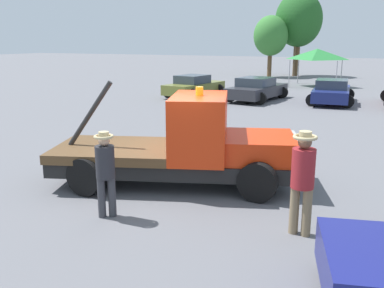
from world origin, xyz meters
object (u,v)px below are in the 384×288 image
at_px(person_at_hood, 105,167).
at_px(tree_center, 271,36).
at_px(parked_car_charcoal, 257,89).
at_px(parked_car_navy, 332,92).
at_px(parked_car_olive, 194,86).
at_px(tow_truck, 188,147).
at_px(person_near_truck, 303,175).
at_px(utility_pole, 297,18).
at_px(canopy_tent_green, 317,54).
at_px(traffic_cone, 179,140).
at_px(tree_left, 299,20).

relative_size(person_at_hood, tree_center, 0.31).
distance_m(parked_car_charcoal, parked_car_navy, 4.15).
relative_size(person_at_hood, parked_car_olive, 0.37).
distance_m(tow_truck, person_near_truck, 3.49).
bearing_deg(utility_pole, canopy_tent_green, -68.66).
xyz_separation_m(parked_car_olive, parked_car_charcoal, (4.01, 0.02, 0.00)).
bearing_deg(utility_pole, parked_car_olive, -97.88).
relative_size(tow_truck, traffic_cone, 11.30).
xyz_separation_m(parked_car_olive, canopy_tent_green, (5.92, 9.27, 1.75)).
bearing_deg(parked_car_charcoal, parked_car_navy, -74.50).
bearing_deg(person_near_truck, parked_car_navy, -170.49).
relative_size(person_near_truck, parked_car_navy, 0.40).
relative_size(parked_car_olive, tree_center, 0.84).
bearing_deg(tree_left, parked_car_charcoal, -85.71).
relative_size(tree_left, tree_center, 1.40).
bearing_deg(person_at_hood, tree_left, 147.88).
xyz_separation_m(parked_car_olive, tree_center, (0.62, 15.94, 3.14)).
relative_size(tow_truck, person_near_truck, 3.23).
xyz_separation_m(person_at_hood, utility_pole, (-3.55, 35.68, 4.41)).
height_order(tow_truck, parked_car_olive, tow_truck).
bearing_deg(utility_pole, person_at_hood, -84.32).
relative_size(person_near_truck, tree_left, 0.24).
height_order(tow_truck, utility_pole, utility_pole).
bearing_deg(tow_truck, person_at_hood, -122.92).
xyz_separation_m(traffic_cone, utility_pole, (-2.33, 29.98, 5.18)).
height_order(person_at_hood, utility_pole, utility_pole).
bearing_deg(utility_pole, parked_car_navy, -72.15).
distance_m(tree_left, traffic_cone, 30.78).
bearing_deg(person_near_truck, tow_truck, -115.05).
bearing_deg(tree_center, canopy_tent_green, -51.52).
height_order(canopy_tent_green, traffic_cone, canopy_tent_green).
xyz_separation_m(parked_car_navy, tree_center, (-7.51, 15.40, 3.13)).
bearing_deg(tree_left, person_near_truck, -78.65).
distance_m(tree_left, tree_center, 3.48).
distance_m(person_at_hood, parked_car_olive, 18.66).
bearing_deg(traffic_cone, tow_truck, -60.08).
bearing_deg(tree_left, tree_center, -130.14).
relative_size(person_near_truck, canopy_tent_green, 0.57).
height_order(tow_truck, parked_car_navy, tow_truck).
distance_m(person_near_truck, parked_car_charcoal, 17.82).
xyz_separation_m(person_at_hood, parked_car_navy, (2.08, 18.18, -0.38)).
xyz_separation_m(parked_car_olive, tree_left, (2.64, 18.34, 4.64)).
height_order(parked_car_charcoal, tree_left, tree_left).
relative_size(parked_car_charcoal, traffic_cone, 9.06).
relative_size(tow_truck, parked_car_navy, 1.31).
height_order(tree_left, traffic_cone, tree_left).
height_order(parked_car_olive, tree_left, tree_left).
xyz_separation_m(parked_car_charcoal, utility_pole, (-1.51, 18.01, 4.79)).
bearing_deg(canopy_tent_green, tow_truck, -88.23).
height_order(person_at_hood, traffic_cone, person_at_hood).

